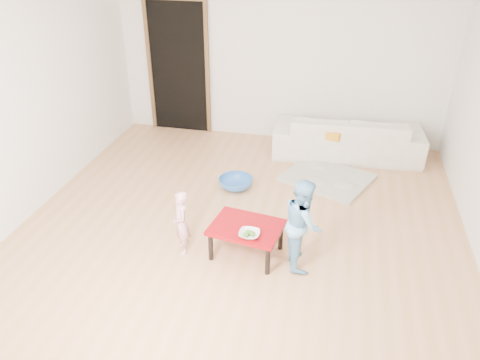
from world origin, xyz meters
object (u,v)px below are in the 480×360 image
(basin, at_px, (236,183))
(sofa, at_px, (347,136))
(child_pink, at_px, (181,223))
(bowl, at_px, (249,234))
(red_table, at_px, (246,240))
(child_blue, at_px, (303,223))

(basin, bearing_deg, sofa, 44.01)
(child_pink, bearing_deg, basin, 140.39)
(child_pink, bearing_deg, sofa, 119.59)
(basin, bearing_deg, bowl, -71.87)
(red_table, xyz_separation_m, basin, (-0.43, 1.33, -0.11))
(sofa, relative_size, bowl, 10.37)
(basin, bearing_deg, child_blue, -53.40)
(bowl, height_order, basin, bowl)
(red_table, height_order, bowl, bowl)
(child_blue, relative_size, basin, 2.15)
(red_table, distance_m, bowl, 0.27)
(child_pink, relative_size, basin, 1.60)
(red_table, bearing_deg, child_blue, -0.93)
(sofa, height_order, child_blue, child_blue)
(red_table, xyz_separation_m, child_pink, (-0.67, -0.09, 0.18))
(child_pink, distance_m, child_blue, 1.25)
(bowl, bearing_deg, basin, 108.13)
(bowl, height_order, child_blue, child_blue)
(child_pink, xyz_separation_m, basin, (0.24, 1.42, -0.29))
(child_pink, bearing_deg, bowl, 53.97)
(basin, bearing_deg, red_table, -72.23)
(child_pink, height_order, basin, child_pink)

